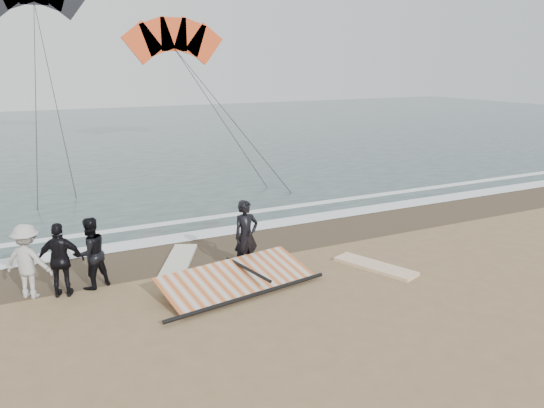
{
  "coord_description": "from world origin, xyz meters",
  "views": [
    {
      "loc": [
        -6.49,
        -9.77,
        5.39
      ],
      "look_at": [
        0.01,
        3.0,
        1.6
      ],
      "focal_mm": 35.0,
      "sensor_mm": 36.0,
      "label": 1
    }
  ],
  "objects_px": {
    "man_main": "(246,236)",
    "board_cream": "(179,261)",
    "sail_rig": "(232,279)",
    "board_white": "(375,266)"
  },
  "relations": [
    {
      "from": "man_main",
      "to": "sail_rig",
      "type": "height_order",
      "value": "man_main"
    },
    {
      "from": "sail_rig",
      "to": "man_main",
      "type": "bearing_deg",
      "value": 47.77
    },
    {
      "from": "man_main",
      "to": "board_cream",
      "type": "xyz_separation_m",
      "value": [
        -1.45,
        1.39,
        -0.92
      ]
    },
    {
      "from": "man_main",
      "to": "board_cream",
      "type": "bearing_deg",
      "value": 130.23
    },
    {
      "from": "board_cream",
      "to": "sail_rig",
      "type": "distance_m",
      "value": 2.34
    },
    {
      "from": "man_main",
      "to": "board_white",
      "type": "bearing_deg",
      "value": -30.19
    },
    {
      "from": "man_main",
      "to": "board_white",
      "type": "xyz_separation_m",
      "value": [
        3.2,
        -1.44,
        -0.93
      ]
    },
    {
      "from": "man_main",
      "to": "board_white",
      "type": "relative_size",
      "value": 0.83
    },
    {
      "from": "man_main",
      "to": "sail_rig",
      "type": "relative_size",
      "value": 0.44
    },
    {
      "from": "man_main",
      "to": "board_cream",
      "type": "relative_size",
      "value": 0.77
    }
  ]
}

